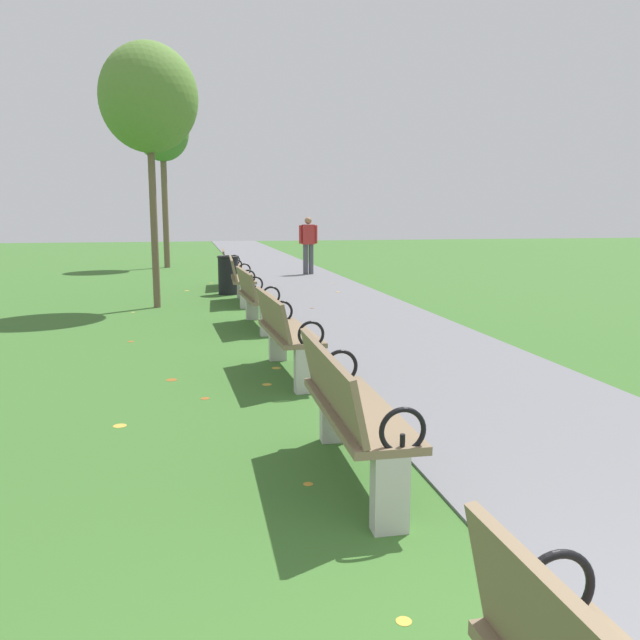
# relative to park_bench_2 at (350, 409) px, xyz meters

# --- Properties ---
(paved_walkway) EXTENTS (2.68, 44.00, 0.02)m
(paved_walkway) POSITION_rel_park_bench_2_xyz_m (1.84, 15.03, -0.48)
(paved_walkway) COLOR slate
(paved_walkway) RESTS_ON ground
(park_bench_2) EXTENTS (0.49, 1.60, 0.90)m
(park_bench_2) POSITION_rel_park_bench_2_xyz_m (0.00, 0.00, 0.00)
(park_bench_2) COLOR #7A664C
(park_bench_2) RESTS_ON ground
(park_bench_3) EXTENTS (0.54, 1.62, 0.90)m
(park_bench_3) POSITION_rel_park_bench_2_xyz_m (0.00, 2.88, 0.00)
(park_bench_3) COLOR #7A664C
(park_bench_3) RESTS_ON ground
(park_bench_4) EXTENTS (0.55, 1.62, 0.90)m
(park_bench_4) POSITION_rel_park_bench_2_xyz_m (0.00, 5.96, 0.00)
(park_bench_4) COLOR #7A664C
(park_bench_4) RESTS_ON ground
(park_bench_5) EXTENTS (0.54, 1.62, 0.90)m
(park_bench_5) POSITION_rel_park_bench_2_xyz_m (0.00, 8.76, 0.00)
(park_bench_5) COLOR #7A664C
(park_bench_5) RESTS_ON ground
(park_bench_6) EXTENTS (0.54, 1.62, 0.90)m
(park_bench_6) POSITION_rel_park_bench_2_xyz_m (0.00, 11.61, 0.00)
(park_bench_6) COLOR #7A664C
(park_bench_6) RESTS_ON ground
(tree_1) EXTENTS (1.76, 1.76, 4.76)m
(tree_1) POSITION_rel_park_bench_2_xyz_m (-1.60, 8.49, 3.29)
(tree_1) COLOR brown
(tree_1) RESTS_ON ground
(tree_2) EXTENTS (1.66, 1.66, 5.19)m
(tree_2) POSITION_rel_park_bench_2_xyz_m (-1.65, 17.68, 3.73)
(tree_2) COLOR brown
(tree_2) RESTS_ON ground
(pedestrian_walking) EXTENTS (0.53, 0.23, 1.62)m
(pedestrian_walking) POSITION_rel_park_bench_2_xyz_m (2.38, 14.29, 0.44)
(pedestrian_walking) COLOR #4C4C56
(pedestrian_walking) RESTS_ON paved_walkway
(trash_bin) EXTENTS (0.48, 0.48, 0.84)m
(trash_bin) POSITION_rel_park_bench_2_xyz_m (-0.15, 10.22, -0.06)
(trash_bin) COLOR black
(trash_bin) RESTS_ON ground
(scattered_leaves) EXTENTS (4.99, 17.47, 0.02)m
(scattered_leaves) POSITION_rel_park_bench_2_xyz_m (0.00, 2.58, -0.48)
(scattered_leaves) COLOR #BC842D
(scattered_leaves) RESTS_ON ground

